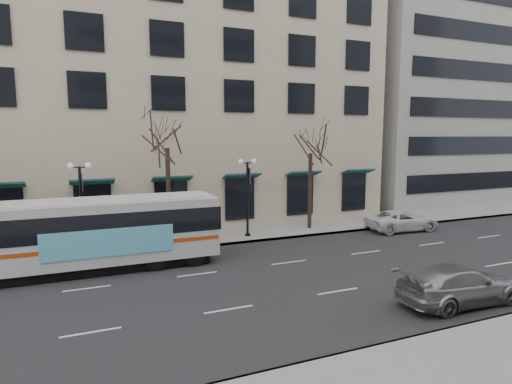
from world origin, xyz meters
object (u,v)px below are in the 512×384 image
tree_far_right (311,139)px  city_bus (86,233)px  tree_far_mid (167,132)px  white_pickup (402,220)px  silver_car (459,285)px  lamp_post_right (248,194)px  lamp_post_left (81,203)px

tree_far_right → city_bus: tree_far_right is taller
tree_far_mid → white_pickup: (15.94, -2.74, -6.19)m
tree_far_mid → city_bus: bearing=-141.8°
tree_far_right → silver_car: 15.24m
lamp_post_right → silver_car: size_ratio=0.98×
tree_far_mid → lamp_post_left: bearing=-173.1°
city_bus → lamp_post_left: bearing=92.0°
tree_far_mid → tree_far_right: (10.00, -0.00, -0.48)m
tree_far_mid → lamp_post_right: (5.01, -0.60, -3.96)m
tree_far_mid → lamp_post_left: 6.40m
tree_far_mid → lamp_post_right: bearing=-6.8°
tree_far_right → lamp_post_left: bearing=-177.7°
lamp_post_right → silver_car: 14.17m
lamp_post_right → silver_car: bearing=-74.6°
silver_car → white_pickup: bearing=-30.7°
lamp_post_left → white_pickup: bearing=-5.8°
city_bus → tree_far_mid: bearing=38.5°
tree_far_right → white_pickup: bearing=-24.8°
lamp_post_right → white_pickup: size_ratio=1.01×
silver_car → city_bus: bearing=54.7°
silver_car → white_pickup: silver_car is taller
lamp_post_right → white_pickup: lamp_post_right is taller
lamp_post_left → city_bus: size_ratio=0.39×
city_bus → silver_car: 17.09m
lamp_post_right → city_bus: bearing=-161.8°
silver_car → lamp_post_right: bearing=17.1°
lamp_post_left → lamp_post_right: (10.00, 0.00, 0.00)m
lamp_post_left → silver_car: bearing=-44.5°
tree_far_mid → silver_car: bearing=-58.2°
tree_far_mid → tree_far_right: tree_far_mid is taller
lamp_post_left → silver_car: (13.73, -13.50, -2.17)m
tree_far_right → lamp_post_left: size_ratio=1.55×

